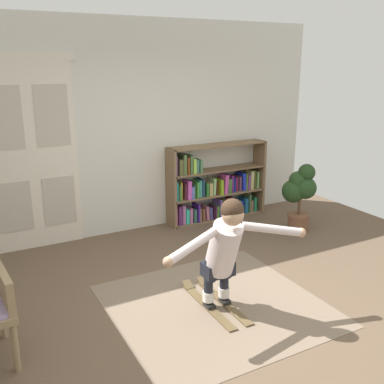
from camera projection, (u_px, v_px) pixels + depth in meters
name	position (u px, v px, depth m)	size (l,w,h in m)	color
ground_plane	(225.00, 314.00, 4.28)	(7.20, 7.20, 0.00)	brown
back_wall	(125.00, 129.00, 6.07)	(6.00, 0.10, 2.90)	silver
double_door	(32.00, 154.00, 5.51)	(1.22, 0.05, 2.45)	silver
rug	(216.00, 305.00, 4.43)	(2.01, 1.95, 0.01)	#796754
bookshelf	(214.00, 189.00, 6.75)	(1.59, 0.30, 1.15)	brown
potted_plant	(299.00, 193.00, 6.27)	(0.44, 0.42, 0.97)	brown
skis_pair	(214.00, 302.00, 4.46)	(0.28, 0.96, 0.07)	brown
person_skier	(225.00, 247.00, 4.12)	(1.47, 0.54, 1.11)	white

